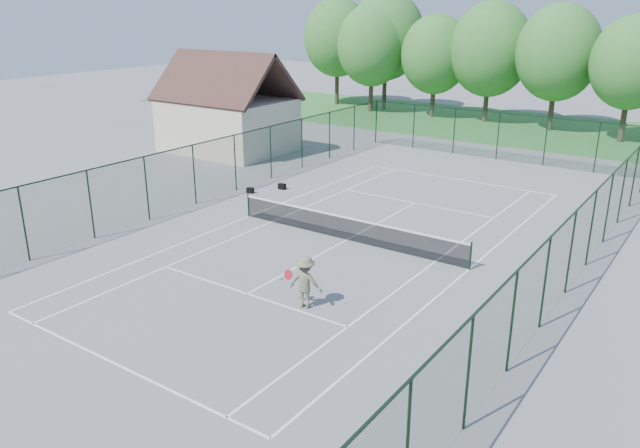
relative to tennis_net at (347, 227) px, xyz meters
The scene contains 10 objects.
ground 0.58m from the tennis_net, ahead, with size 140.00×140.00×0.00m, color gray.
grass_far 30.01m from the tennis_net, 90.00° to the left, with size 80.00×16.00×0.01m, color #377E35.
court_lines 0.57m from the tennis_net, ahead, with size 11.05×23.85×0.01m.
tennis_net is the anchor object (origin of this frame).
fence_enclosure 0.98m from the tennis_net, ahead, with size 18.05×36.05×3.02m.
utility_building 19.04m from the tennis_net, 147.99° to the left, with size 8.60×6.27×6.63m.
tree_line_far 30.48m from the tennis_net, 90.00° to the left, with size 39.40×6.40×9.70m.
sports_bag_a 8.53m from the tennis_net, 159.57° to the left, with size 0.37×0.22×0.30m, color black.
sports_bag_b 8.41m from the tennis_net, 147.33° to the left, with size 0.40×0.24×0.31m, color black.
tennis_player 6.42m from the tennis_net, 69.78° to the right, with size 1.69×0.90×1.78m.
Camera 1 is at (13.24, -21.00, 9.46)m, focal length 35.00 mm.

